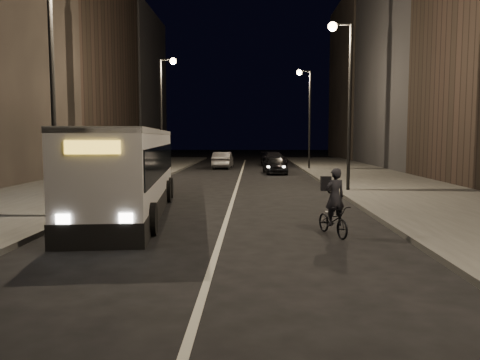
# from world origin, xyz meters

# --- Properties ---
(ground) EXTENTS (180.00, 180.00, 0.00)m
(ground) POSITION_xyz_m (0.00, 0.00, 0.00)
(ground) COLOR black
(ground) RESTS_ON ground
(sidewalk_right) EXTENTS (7.00, 70.00, 0.16)m
(sidewalk_right) POSITION_xyz_m (8.50, 14.00, 0.08)
(sidewalk_right) COLOR #393937
(sidewalk_right) RESTS_ON ground
(sidewalk_left) EXTENTS (7.00, 70.00, 0.16)m
(sidewalk_left) POSITION_xyz_m (-8.50, 14.00, 0.08)
(sidewalk_left) COLOR #393937
(sidewalk_left) RESTS_ON ground
(building_row_right) EXTENTS (8.00, 61.00, 21.00)m
(building_row_right) POSITION_xyz_m (16.00, 27.50, 10.50)
(building_row_right) COLOR black
(building_row_right) RESTS_ON ground
(building_row_left) EXTENTS (8.00, 61.00, 22.00)m
(building_row_left) POSITION_xyz_m (-16.00, 28.50, 11.00)
(building_row_left) COLOR black
(building_row_left) RESTS_ON ground
(streetlight_right_mid) EXTENTS (1.20, 0.44, 8.12)m
(streetlight_right_mid) POSITION_xyz_m (5.33, 12.00, 5.36)
(streetlight_right_mid) COLOR black
(streetlight_right_mid) RESTS_ON sidewalk_right
(streetlight_right_far) EXTENTS (1.20, 0.44, 8.12)m
(streetlight_right_far) POSITION_xyz_m (5.33, 28.00, 5.36)
(streetlight_right_far) COLOR black
(streetlight_right_far) RESTS_ON sidewalk_right
(streetlight_left_near) EXTENTS (1.20, 0.44, 8.12)m
(streetlight_left_near) POSITION_xyz_m (-5.33, 4.00, 5.36)
(streetlight_left_near) COLOR black
(streetlight_left_near) RESTS_ON sidewalk_left
(streetlight_left_far) EXTENTS (1.20, 0.44, 8.12)m
(streetlight_left_far) POSITION_xyz_m (-5.33, 22.00, 5.36)
(streetlight_left_far) COLOR black
(streetlight_left_far) RESTS_ON sidewalk_left
(city_bus) EXTENTS (3.63, 11.40, 3.03)m
(city_bus) POSITION_xyz_m (-3.60, 5.54, 1.65)
(city_bus) COLOR silver
(city_bus) RESTS_ON ground
(cyclist_on_bicycle) EXTENTS (1.07, 1.76, 1.92)m
(cyclist_on_bicycle) POSITION_xyz_m (3.13, 1.83, 0.64)
(cyclist_on_bicycle) COLOR black
(cyclist_on_bicycle) RESTS_ON ground
(car_near) EXTENTS (1.90, 4.09, 1.36)m
(car_near) POSITION_xyz_m (2.56, 24.14, 0.68)
(car_near) COLOR black
(car_near) RESTS_ON ground
(car_mid) EXTENTS (1.69, 4.45, 1.45)m
(car_mid) POSITION_xyz_m (-1.75, 30.05, 0.72)
(car_mid) COLOR #3E3E41
(car_mid) RESTS_ON ground
(car_far) EXTENTS (2.50, 4.99, 1.39)m
(car_far) POSITION_xyz_m (2.83, 32.63, 0.70)
(car_far) COLOR black
(car_far) RESTS_ON ground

